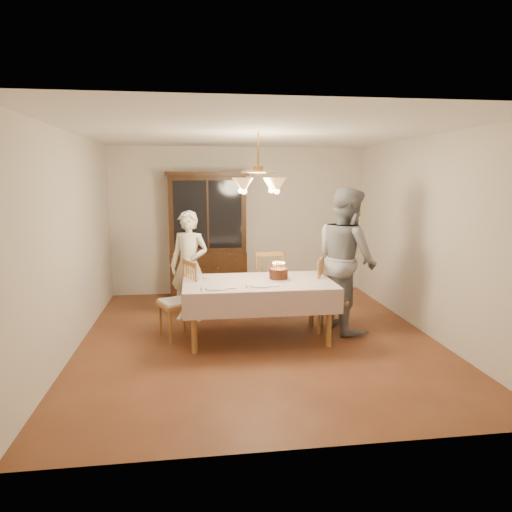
{
  "coord_description": "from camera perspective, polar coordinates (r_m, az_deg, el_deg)",
  "views": [
    {
      "loc": [
        -0.79,
        -5.62,
        2.05
      ],
      "look_at": [
        0.0,
        0.2,
        1.05
      ],
      "focal_mm": 32.0,
      "sensor_mm": 36.0,
      "label": 1
    }
  ],
  "objects": [
    {
      "name": "elderly_woman",
      "position": [
        6.67,
        -8.35,
        -1.24
      ],
      "size": [
        0.69,
        0.6,
        1.6
      ],
      "primitive_type": "imported",
      "rotation": [
        0.0,
        0.0,
        -0.45
      ],
      "color": "beige",
      "rests_on": "ground"
    },
    {
      "name": "place_setting_near_right",
      "position": [
        5.56,
        0.73,
        -3.69
      ],
      "size": [
        0.41,
        0.26,
        0.02
      ],
      "color": "white",
      "rests_on": "dining_table"
    },
    {
      "name": "dining_table",
      "position": [
        5.84,
        0.26,
        -3.88
      ],
      "size": [
        1.9,
        1.1,
        0.76
      ],
      "color": "#915B2A",
      "rests_on": "ground"
    },
    {
      "name": "room_shell",
      "position": [
        5.7,
        0.27,
        4.94
      ],
      "size": [
        5.0,
        5.0,
        5.0
      ],
      "color": "white",
      "rests_on": "ground"
    },
    {
      "name": "chair_left_end",
      "position": [
        6.01,
        -9.76,
        -5.87
      ],
      "size": [
        0.56,
        0.57,
        1.0
      ],
      "color": "#915B2A",
      "rests_on": "ground"
    },
    {
      "name": "chair_right_end",
      "position": [
        6.26,
        9.59,
        -5.37
      ],
      "size": [
        0.56,
        0.57,
        1.0
      ],
      "color": "#915B2A",
      "rests_on": "ground"
    },
    {
      "name": "chair_far_side",
      "position": [
        6.88,
        1.52,
        -3.86
      ],
      "size": [
        0.45,
        0.43,
        1.0
      ],
      "color": "#915B2A",
      "rests_on": "ground"
    },
    {
      "name": "place_setting_far_left",
      "position": [
        6.05,
        -5.39,
        -2.64
      ],
      "size": [
        0.39,
        0.25,
        0.02
      ],
      "color": "white",
      "rests_on": "dining_table"
    },
    {
      "name": "birthday_cake",
      "position": [
        5.9,
        2.83,
        -2.3
      ],
      "size": [
        0.3,
        0.3,
        0.23
      ],
      "color": "white",
      "rests_on": "dining_table"
    },
    {
      "name": "adult_in_grey",
      "position": [
        6.3,
        11.23,
        -0.39
      ],
      "size": [
        0.91,
        1.07,
        1.94
      ],
      "primitive_type": "imported",
      "rotation": [
        0.0,
        0.0,
        1.78
      ],
      "color": "slate",
      "rests_on": "ground"
    },
    {
      "name": "china_hutch",
      "position": [
        7.95,
        -6.03,
        2.31
      ],
      "size": [
        1.38,
        0.54,
        2.16
      ],
      "color": "black",
      "rests_on": "ground"
    },
    {
      "name": "place_setting_near_left",
      "position": [
        5.46,
        -4.86,
        -3.99
      ],
      "size": [
        0.41,
        0.26,
        0.02
      ],
      "color": "white",
      "rests_on": "dining_table"
    },
    {
      "name": "chandelier",
      "position": [
        5.68,
        0.27,
        8.92
      ],
      "size": [
        0.62,
        0.62,
        0.73
      ],
      "color": "#BF8C3F",
      "rests_on": "ground"
    },
    {
      "name": "ground",
      "position": [
        6.04,
        0.26,
        -10.19
      ],
      "size": [
        5.0,
        5.0,
        0.0
      ],
      "primitive_type": "plane",
      "color": "#5E2F1B",
      "rests_on": "ground"
    }
  ]
}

